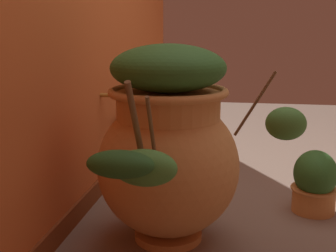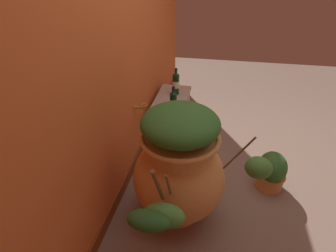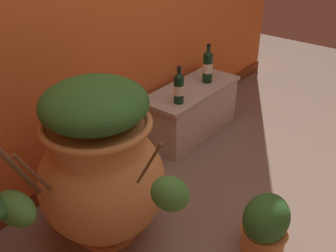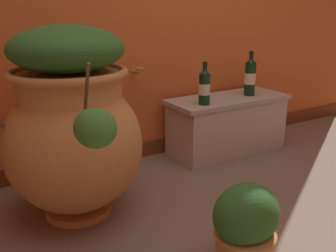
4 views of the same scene
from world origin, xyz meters
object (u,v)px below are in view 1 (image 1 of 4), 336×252
wine_bottle_left (160,101)px  potted_shrub (315,182)px  terracotta_urn (169,147)px  wine_bottle_middle (164,89)px

wine_bottle_left → potted_shrub: wine_bottle_left is taller
terracotta_urn → potted_shrub: bearing=-58.5°
wine_bottle_left → wine_bottle_middle: 0.44m
terracotta_urn → wine_bottle_middle: terracotta_urn is taller
wine_bottle_left → potted_shrub: (-0.49, -0.96, -0.35)m
potted_shrub → wine_bottle_middle: bearing=47.4°
terracotta_urn → wine_bottle_left: (0.94, 0.22, 0.06)m
wine_bottle_middle → potted_shrub: wine_bottle_middle is taller
terracotta_urn → wine_bottle_middle: bearing=10.8°
terracotta_urn → wine_bottle_middle: (1.38, 0.26, 0.07)m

